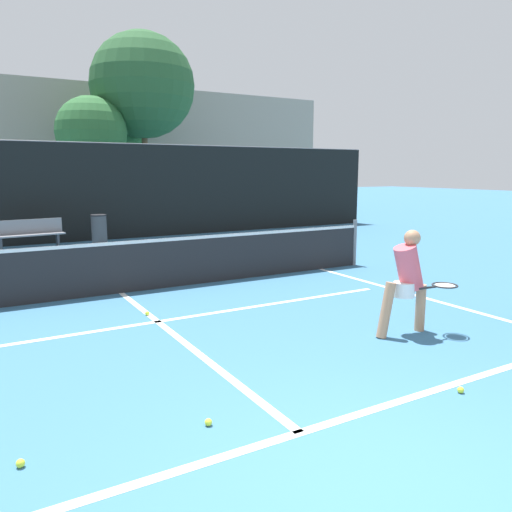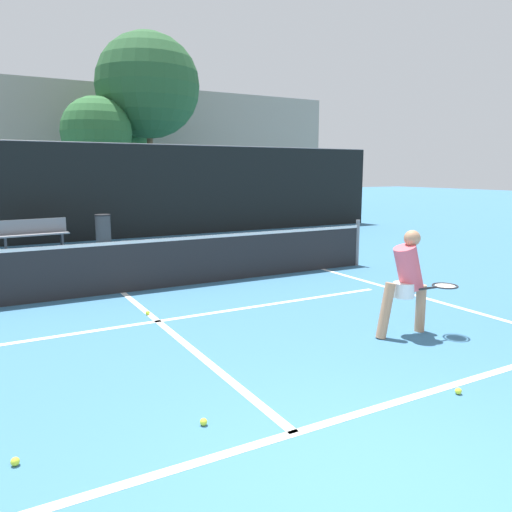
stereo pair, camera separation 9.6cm
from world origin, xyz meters
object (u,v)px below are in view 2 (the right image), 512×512
player_practicing (408,279)px  trash_bin (103,230)px  parked_car (16,215)px  courtside_bench (33,233)px

player_practicing → trash_bin: player_practicing is taller
player_practicing → trash_bin: size_ratio=1.56×
parked_car → player_practicing: bearing=-75.9°
courtside_bench → parked_car: bearing=85.3°
courtside_bench → trash_bin: 1.92m
trash_bin → parked_car: 4.97m
trash_bin → parked_car: bearing=114.3°
courtside_bench → trash_bin: bearing=-4.8°
player_practicing → courtside_bench: player_practicing is taller
player_practicing → parked_car: parked_car is taller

